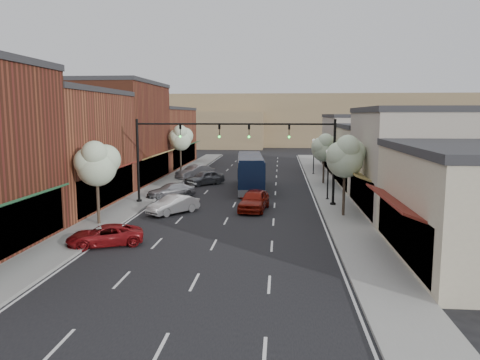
% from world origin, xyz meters
% --- Properties ---
extents(ground, '(160.00, 160.00, 0.00)m').
position_xyz_m(ground, '(0.00, 0.00, 0.00)').
color(ground, black).
rests_on(ground, ground).
extents(sidewalk_left, '(2.80, 73.00, 0.15)m').
position_xyz_m(sidewalk_left, '(-8.40, 18.50, 0.07)').
color(sidewalk_left, gray).
rests_on(sidewalk_left, ground).
extents(sidewalk_right, '(2.80, 73.00, 0.15)m').
position_xyz_m(sidewalk_right, '(8.40, 18.50, 0.07)').
color(sidewalk_right, gray).
rests_on(sidewalk_right, ground).
extents(curb_left, '(0.25, 73.00, 0.17)m').
position_xyz_m(curb_left, '(-7.00, 18.50, 0.07)').
color(curb_left, gray).
rests_on(curb_left, ground).
extents(curb_right, '(0.25, 73.00, 0.17)m').
position_xyz_m(curb_right, '(7.00, 18.50, 0.07)').
color(curb_right, gray).
rests_on(curb_right, ground).
extents(bldg_left_midnear, '(10.14, 14.10, 9.40)m').
position_xyz_m(bldg_left_midnear, '(-14.23, 6.00, 4.66)').
color(bldg_left_midnear, brown).
rests_on(bldg_left_midnear, ground).
extents(bldg_left_midfar, '(10.14, 14.10, 10.90)m').
position_xyz_m(bldg_left_midfar, '(-14.24, 20.00, 5.40)').
color(bldg_left_midfar, brown).
rests_on(bldg_left_midfar, ground).
extents(bldg_left_far, '(10.14, 18.10, 8.40)m').
position_xyz_m(bldg_left_far, '(-14.22, 36.00, 4.16)').
color(bldg_left_far, brown).
rests_on(bldg_left_far, ground).
extents(bldg_right_midnear, '(9.14, 12.10, 7.90)m').
position_xyz_m(bldg_right_midnear, '(13.72, 6.00, 3.91)').
color(bldg_right_midnear, '#A49B8D').
rests_on(bldg_right_midnear, ground).
extents(bldg_right_midfar, '(9.14, 12.10, 6.40)m').
position_xyz_m(bldg_right_midfar, '(13.70, 18.00, 3.17)').
color(bldg_right_midfar, beige).
rests_on(bldg_right_midfar, ground).
extents(bldg_right_far, '(9.14, 16.10, 7.40)m').
position_xyz_m(bldg_right_far, '(13.71, 32.00, 3.66)').
color(bldg_right_far, '#A49B8D').
rests_on(bldg_right_far, ground).
extents(hill_far, '(120.00, 30.00, 12.00)m').
position_xyz_m(hill_far, '(0.00, 90.00, 6.00)').
color(hill_far, '#7A6647').
rests_on(hill_far, ground).
extents(hill_near, '(50.00, 20.00, 8.00)m').
position_xyz_m(hill_near, '(-25.00, 78.00, 4.00)').
color(hill_near, '#7A6647').
rests_on(hill_near, ground).
extents(signal_mast_right, '(8.22, 0.46, 7.00)m').
position_xyz_m(signal_mast_right, '(5.62, 8.00, 4.62)').
color(signal_mast_right, black).
rests_on(signal_mast_right, ground).
extents(signal_mast_left, '(8.22, 0.46, 7.00)m').
position_xyz_m(signal_mast_left, '(-5.62, 8.00, 4.62)').
color(signal_mast_left, black).
rests_on(signal_mast_left, ground).
extents(tree_right_near, '(2.85, 2.65, 5.95)m').
position_xyz_m(tree_right_near, '(8.35, 3.94, 4.45)').
color(tree_right_near, '#47382B').
rests_on(tree_right_near, ground).
extents(tree_right_far, '(2.85, 2.65, 5.43)m').
position_xyz_m(tree_right_far, '(8.35, 19.94, 3.99)').
color(tree_right_far, '#47382B').
rests_on(tree_right_far, ground).
extents(tree_left_near, '(2.85, 2.65, 5.69)m').
position_xyz_m(tree_left_near, '(-8.25, -0.06, 4.22)').
color(tree_left_near, '#47382B').
rests_on(tree_left_near, ground).
extents(tree_left_far, '(2.85, 2.65, 6.13)m').
position_xyz_m(tree_left_far, '(-8.25, 25.94, 4.60)').
color(tree_left_far, '#47382B').
rests_on(tree_left_far, ground).
extents(lamp_post_near, '(0.44, 0.44, 4.44)m').
position_xyz_m(lamp_post_near, '(7.80, 10.50, 3.01)').
color(lamp_post_near, black).
rests_on(lamp_post_near, ground).
extents(lamp_post_far, '(0.44, 0.44, 4.44)m').
position_xyz_m(lamp_post_far, '(7.80, 28.00, 3.01)').
color(lamp_post_far, black).
rests_on(lamp_post_far, ground).
extents(coach_bus, '(3.35, 11.25, 3.39)m').
position_xyz_m(coach_bus, '(0.80, 15.99, 1.77)').
color(coach_bus, '#0D1936').
rests_on(coach_bus, ground).
extents(red_hatchback, '(2.51, 4.96, 1.62)m').
position_xyz_m(red_hatchback, '(1.74, 5.78, 0.81)').
color(red_hatchback, maroon).
rests_on(red_hatchback, ground).
extents(parked_car_a, '(4.63, 3.43, 1.17)m').
position_xyz_m(parked_car_a, '(-6.09, -4.66, 0.58)').
color(parked_car_a, maroon).
rests_on(parked_car_a, ground).
extents(parked_car_b, '(3.65, 4.12, 1.35)m').
position_xyz_m(parked_car_b, '(-4.20, 4.16, 0.68)').
color(parked_car_b, silver).
rests_on(parked_car_b, ground).
extents(parked_car_c, '(4.59, 4.08, 1.28)m').
position_xyz_m(parked_car_c, '(-5.95, 10.83, 0.64)').
color(parked_car_c, '#9C9CA1').
rests_on(parked_car_c, ground).
extents(parked_car_d, '(4.37, 4.43, 1.51)m').
position_xyz_m(parked_car_d, '(-4.20, 18.64, 0.76)').
color(parked_car_d, slate).
rests_on(parked_car_d, ground).
extents(parked_car_e, '(4.28, 4.73, 1.56)m').
position_xyz_m(parked_car_e, '(-6.03, 23.14, 0.78)').
color(parked_car_e, '#A09FA5').
rests_on(parked_car_e, ground).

